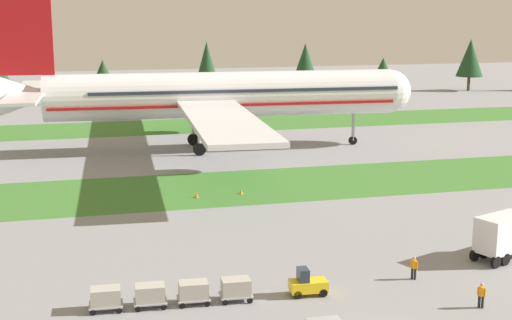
% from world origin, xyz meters
% --- Properties ---
extents(grass_strip_near, '(320.00, 15.99, 0.01)m').
position_xyz_m(grass_strip_near, '(0.00, 40.55, 0.00)').
color(grass_strip_near, '#3D752D').
rests_on(grass_strip_near, ground).
extents(grass_strip_far, '(320.00, 15.99, 0.01)m').
position_xyz_m(grass_strip_far, '(0.00, 84.53, 0.00)').
color(grass_strip_far, '#3D752D').
rests_on(grass_strip_far, ground).
extents(airliner, '(58.18, 71.70, 21.61)m').
position_xyz_m(airliner, '(2.11, 62.64, 7.75)').
color(airliner, silver).
rests_on(airliner, ground).
extents(baggage_tug, '(2.67, 1.45, 1.97)m').
position_xyz_m(baggage_tug, '(-1.68, 8.70, 0.81)').
color(baggage_tug, yellow).
rests_on(baggage_tug, ground).
extents(cargo_dolly_lead, '(2.28, 1.62, 1.55)m').
position_xyz_m(cargo_dolly_lead, '(-6.70, 8.99, 0.92)').
color(cargo_dolly_lead, '#A3A3A8').
rests_on(cargo_dolly_lead, ground).
extents(cargo_dolly_second, '(2.28, 1.62, 1.55)m').
position_xyz_m(cargo_dolly_second, '(-9.59, 9.16, 0.92)').
color(cargo_dolly_second, '#A3A3A8').
rests_on(cargo_dolly_second, ground).
extents(cargo_dolly_third, '(2.28, 1.62, 1.55)m').
position_xyz_m(cargo_dolly_third, '(-12.49, 9.32, 0.92)').
color(cargo_dolly_third, '#A3A3A8').
rests_on(cargo_dolly_third, ground).
extents(cargo_dolly_fourth, '(2.28, 1.62, 1.55)m').
position_xyz_m(cargo_dolly_fourth, '(-15.38, 9.49, 0.92)').
color(cargo_dolly_fourth, '#A3A3A8').
rests_on(cargo_dolly_fourth, ground).
extents(catering_truck, '(7.32, 4.61, 3.58)m').
position_xyz_m(catering_truck, '(16.43, 12.26, 1.95)').
color(catering_truck, yellow).
rests_on(catering_truck, ground).
extents(ground_crew_marshaller, '(0.43, 0.42, 1.74)m').
position_xyz_m(ground_crew_marshaller, '(8.83, 3.75, 0.95)').
color(ground_crew_marshaller, black).
rests_on(ground_crew_marshaller, ground).
extents(ground_crew_loader, '(0.43, 0.42, 1.74)m').
position_xyz_m(ground_crew_loader, '(6.86, 9.67, 0.95)').
color(ground_crew_loader, black).
rests_on(ground_crew_loader, ground).
extents(taxiway_marker_0, '(0.44, 0.44, 0.52)m').
position_xyz_m(taxiway_marker_0, '(-4.61, 37.01, 0.26)').
color(taxiway_marker_0, orange).
rests_on(taxiway_marker_0, ground).
extents(taxiway_marker_1, '(0.44, 0.44, 0.48)m').
position_xyz_m(taxiway_marker_1, '(0.26, 37.33, 0.24)').
color(taxiway_marker_1, orange).
rests_on(taxiway_marker_1, ground).
extents(distant_tree_line, '(196.28, 11.63, 12.50)m').
position_xyz_m(distant_tree_line, '(3.39, 117.77, 6.98)').
color(distant_tree_line, '#4C3823').
rests_on(distant_tree_line, ground).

